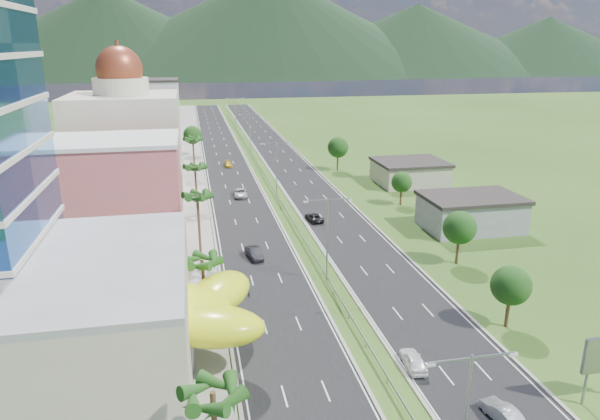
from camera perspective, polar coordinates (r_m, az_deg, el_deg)
ground at (r=60.30m, az=5.24°, el=-11.46°), size 500.00×500.00×0.00m
road_left at (r=143.66m, az=-8.05°, el=5.52°), size 11.00×260.00×0.04m
road_right at (r=145.31m, az=-2.11°, el=5.81°), size 11.00×260.00×0.04m
sidewalk_left at (r=143.41m, az=-11.85°, el=5.31°), size 7.00×260.00×0.12m
median_guardrail at (r=126.69m, az=-4.11°, el=4.34°), size 0.10×216.06×0.76m
streetlight_median_a at (r=37.31m, az=17.29°, el=-20.09°), size 6.04×0.25×11.00m
streetlight_median_b at (r=66.34m, az=2.93°, el=-2.26°), size 6.04×0.25×11.00m
streetlight_median_c at (r=104.11m, az=-2.57°, el=4.98°), size 6.04×0.25×11.00m
streetlight_median_d at (r=148.01m, az=-5.37°, el=8.60°), size 6.04×0.25×11.00m
streetlight_median_e at (r=192.41m, az=-6.90°, el=10.55°), size 6.04×0.25×11.00m
mall_podium at (r=52.80m, az=-28.56°, el=-11.34°), size 30.00×24.00×11.00m
lime_canopy at (r=52.44m, az=-15.06°, el=-10.52°), size 18.00×15.00×7.40m
pink_shophouse at (r=86.07m, az=-19.32°, el=1.89°), size 20.00×15.00×15.00m
domed_building at (r=107.62m, az=-18.04°, el=7.05°), size 20.00×20.00×28.70m
midrise_grey at (r=132.61m, az=-16.40°, el=7.52°), size 16.00×15.00×16.00m
midrise_beige at (r=154.52m, az=-15.77°, el=8.31°), size 16.00×15.00×13.00m
midrise_white at (r=176.95m, az=-15.37°, el=10.23°), size 16.00×15.00×18.00m
shed_near at (r=91.20m, az=17.75°, el=-0.40°), size 15.00×10.00×5.00m
shed_far at (r=118.08m, az=11.62°, el=3.85°), size 14.00×12.00×4.40m
palm_tree_a at (r=35.33m, az=-9.27°, el=-19.26°), size 3.60×3.60×9.10m
palm_tree_b at (r=56.85m, az=-10.38°, el=-5.63°), size 3.60×3.60×8.10m
palm_tree_c at (r=75.30m, az=-10.88°, el=1.23°), size 3.60×3.60×9.60m
palm_tree_d at (r=97.84m, az=-11.13°, el=4.34°), size 3.60×3.60×8.60m
palm_tree_e at (r=122.23m, az=-11.34°, el=7.25°), size 3.60×3.60×9.40m
leafy_tree_lfar at (r=147.34m, az=-11.41°, el=7.84°), size 4.90×4.90×8.05m
leafy_tree_ra at (r=60.55m, az=21.57°, el=-7.51°), size 4.20×4.20×6.90m
leafy_tree_rb at (r=75.38m, az=16.66°, el=-1.83°), size 4.55×4.55×7.47m
leafy_tree_rc at (r=101.10m, az=10.80°, el=2.93°), size 3.85×3.85×6.33m
leafy_tree_rd at (r=127.30m, az=4.07°, el=6.68°), size 4.90×4.90×8.05m
mountain_ridge at (r=507.02m, az=-3.05°, el=14.00°), size 860.00×140.00×90.00m
car_dark_left at (r=75.72m, az=-4.90°, el=-4.59°), size 2.32×4.70×1.48m
car_silver_mid_left at (r=106.23m, az=-6.39°, el=1.84°), size 2.72×5.63×1.55m
car_yellow_far_left at (r=133.07m, az=-7.67°, el=4.88°), size 1.79×4.30×1.24m
car_white_near_right at (r=52.77m, az=11.98°, el=-15.38°), size 2.09×4.44×1.47m
car_silver_right at (r=48.41m, az=20.82°, el=-19.61°), size 2.17×4.49×1.42m
car_dark_far_right at (r=91.06m, az=1.52°, el=-0.78°), size 2.72×4.88×1.29m
motorcycle at (r=65.30m, az=-5.57°, el=-8.50°), size 0.71×1.80×1.12m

